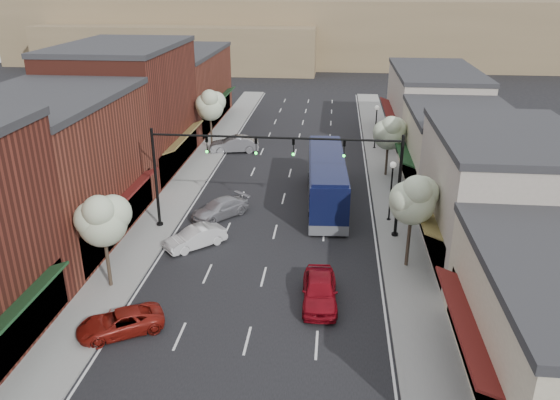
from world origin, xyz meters
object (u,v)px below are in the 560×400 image
(signal_mast_left, at_px, (190,165))
(tree_left_near, at_px, (102,219))
(tree_left_far, at_px, (210,105))
(parked_car_e, at_px, (234,144))
(tree_right_far, at_px, (389,132))
(red_hatchback, at_px, (320,290))
(lamp_post_near, at_px, (392,182))
(coach_bus, at_px, (326,180))
(signal_mast_right, at_px, (362,170))
(parked_car_c, at_px, (220,209))
(parked_car_a, at_px, (120,322))
(tree_right_near, at_px, (414,198))
(parked_car_b, at_px, (196,237))
(lamp_post_far, at_px, (376,120))

(signal_mast_left, xyz_separation_m, tree_left_near, (-2.63, -8.05, -0.40))
(tree_left_far, relative_size, parked_car_e, 1.29)
(tree_right_far, relative_size, tree_left_near, 0.95)
(tree_left_far, distance_m, red_hatchback, 29.00)
(tree_left_far, xyz_separation_m, parked_car_e, (2.27, -0.30, -3.82))
(signal_mast_left, height_order, lamp_post_near, signal_mast_left)
(lamp_post_near, height_order, coach_bus, lamp_post_near)
(signal_mast_right, xyz_separation_m, parked_car_c, (-9.82, 2.07, -3.97))
(parked_car_c, bearing_deg, coach_bus, 64.33)
(coach_bus, bearing_deg, parked_car_e, 123.88)
(tree_left_near, distance_m, parked_car_a, 5.73)
(tree_right_near, distance_m, tree_left_near, 17.08)
(tree_right_near, relative_size, parked_car_b, 1.50)
(red_hatchback, xyz_separation_m, parked_car_b, (-8.08, 5.69, -0.12))
(coach_bus, xyz_separation_m, parked_car_c, (-7.49, -3.29, -1.27))
(signal_mast_right, xyz_separation_m, lamp_post_near, (2.18, 2.50, -1.62))
(signal_mast_right, distance_m, tree_left_far, 22.68)
(tree_right_near, relative_size, parked_car_a, 1.44)
(coach_bus, xyz_separation_m, red_hatchback, (0.00, -13.75, -1.15))
(tree_left_near, bearing_deg, tree_left_far, 90.00)
(lamp_post_near, relative_size, parked_car_e, 0.93)
(signal_mast_right, bearing_deg, coach_bus, 113.44)
(signal_mast_right, height_order, parked_car_e, signal_mast_right)
(signal_mast_right, xyz_separation_m, signal_mast_left, (-11.24, 0.00, 0.00))
(signal_mast_left, bearing_deg, signal_mast_right, 0.00)
(tree_right_far, relative_size, parked_car_b, 1.36)
(parked_car_b, bearing_deg, tree_left_far, 146.99)
(tree_right_near, height_order, red_hatchback, tree_right_near)
(tree_right_far, bearing_deg, lamp_post_near, -93.31)
(parked_car_b, bearing_deg, tree_right_far, 95.56)
(parked_car_a, xyz_separation_m, parked_car_b, (1.41, 9.28, 0.08))
(lamp_post_far, bearing_deg, signal_mast_left, -123.86)
(red_hatchback, xyz_separation_m, parked_car_e, (-9.27, 26.03, 0.01))
(lamp_post_far, height_order, parked_car_e, lamp_post_far)
(tree_right_near, xyz_separation_m, tree_left_near, (-16.60, -4.00, -0.23))
(lamp_post_near, relative_size, red_hatchback, 0.98)
(tree_left_far, height_order, parked_car_a, tree_left_far)
(tree_right_far, distance_m, parked_car_b, 19.95)
(tree_right_near, xyz_separation_m, parked_car_e, (-14.33, 21.70, -3.67))
(lamp_post_far, xyz_separation_m, red_hatchback, (-4.51, -28.38, -2.23))
(red_hatchback, bearing_deg, parked_car_b, 142.23)
(tree_right_far, distance_m, red_hatchback, 21.19)
(coach_bus, bearing_deg, parked_car_a, -121.89)
(parked_car_b, xyz_separation_m, parked_car_c, (0.59, 4.77, -0.00))
(tree_left_near, distance_m, lamp_post_near, 19.25)
(coach_bus, bearing_deg, tree_right_near, -64.99)
(red_hatchback, bearing_deg, tree_right_near, 37.96)
(signal_mast_right, bearing_deg, parked_car_a, -134.65)
(lamp_post_far, relative_size, red_hatchback, 0.98)
(parked_car_e, bearing_deg, lamp_post_near, 30.62)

